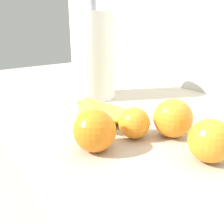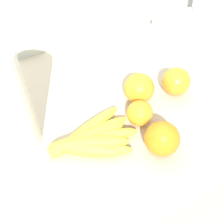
{
  "view_description": "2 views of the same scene",
  "coord_description": "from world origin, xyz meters",
  "views": [
    {
      "loc": [
        0.41,
        -0.4,
        1.13
      ],
      "look_at": [
        -0.03,
        -0.09,
        0.92
      ],
      "focal_mm": 41.32,
      "sensor_mm": 36.0,
      "label": 1
    },
    {
      "loc": [
        -0.24,
        -0.45,
        1.43
      ],
      "look_at": [
        -0.05,
        -0.09,
        0.97
      ],
      "focal_mm": 44.28,
      "sensor_mm": 36.0,
      "label": 2
    }
  ],
  "objects": [
    {
      "name": "counter",
      "position": [
        0.0,
        0.0,
        0.44
      ],
      "size": [
        1.76,
        0.63,
        0.88
      ],
      "primitive_type": "cube",
      "color": "#ADA08C",
      "rests_on": "ground"
    },
    {
      "name": "wall_back",
      "position": [
        0.0,
        0.35,
        0.65
      ],
      "size": [
        2.16,
        0.06,
        1.3
      ],
      "primitive_type": "cube",
      "color": "silver",
      "rests_on": "ground"
    },
    {
      "name": "banana_bunch",
      "position": [
        -0.11,
        -0.09,
        0.9
      ],
      "size": [
        0.22,
        0.16,
        0.04
      ],
      "color": "gold",
      "rests_on": "counter"
    },
    {
      "name": "orange_right",
      "position": [
        0.03,
        -0.08,
        0.92
      ],
      "size": [
        0.07,
        0.07,
        0.07
      ],
      "primitive_type": "sphere",
      "color": "orange",
      "rests_on": "counter"
    },
    {
      "name": "orange_back_right",
      "position": [
        0.03,
        -0.18,
        0.93
      ],
      "size": [
        0.08,
        0.08,
        0.08
      ],
      "primitive_type": "sphere",
      "color": "orange",
      "rests_on": "counter"
    },
    {
      "name": "orange_center",
      "position": [
        0.18,
        -0.03,
        0.92
      ],
      "size": [
        0.08,
        0.08,
        0.08
      ],
      "primitive_type": "sphere",
      "color": "orange",
      "rests_on": "counter"
    },
    {
      "name": "orange_back_left",
      "position": [
        0.07,
        -0.01,
        0.93
      ],
      "size": [
        0.08,
        0.08,
        0.08
      ],
      "primitive_type": "sphere",
      "color": "orange",
      "rests_on": "counter"
    },
    {
      "name": "paper_towel_roll",
      "position": [
        -0.26,
        0.0,
        1.01
      ],
      "size": [
        0.13,
        0.13,
        0.28
      ],
      "color": "white",
      "rests_on": "counter"
    },
    {
      "name": "sink_basin",
      "position": [
        0.47,
        0.16,
        0.91
      ],
      "size": [
        0.32,
        0.26,
        0.23
      ],
      "color": "#B7BABF",
      "rests_on": "counter"
    }
  ]
}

